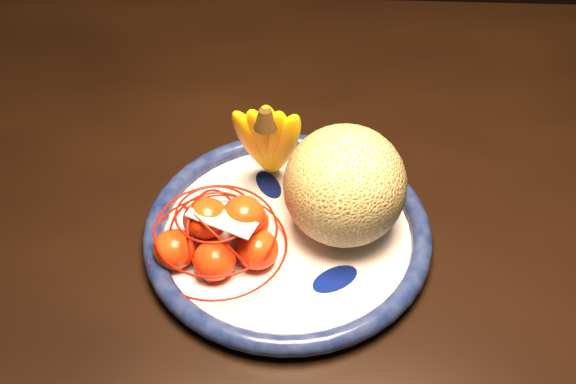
{
  "coord_description": "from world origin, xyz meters",
  "views": [
    {
      "loc": [
        0.23,
        -0.55,
        1.34
      ],
      "look_at": [
        0.21,
        0.01,
        0.77
      ],
      "focal_mm": 45.0,
      "sensor_mm": 36.0,
      "label": 1
    }
  ],
  "objects_px": {
    "dining_table": "(184,208)",
    "mandarin_bag": "(220,234)",
    "cantaloupe": "(345,186)",
    "banana_bunch": "(269,138)",
    "fruit_bowl": "(287,233)"
  },
  "relations": [
    {
      "from": "dining_table",
      "to": "mandarin_bag",
      "type": "relative_size",
      "value": 8.37
    },
    {
      "from": "dining_table",
      "to": "banana_bunch",
      "type": "bearing_deg",
      "value": -18.35
    },
    {
      "from": "fruit_bowl",
      "to": "cantaloupe",
      "type": "height_order",
      "value": "cantaloupe"
    },
    {
      "from": "banana_bunch",
      "to": "mandarin_bag",
      "type": "xyz_separation_m",
      "value": [
        -0.05,
        -0.11,
        -0.05
      ]
    },
    {
      "from": "mandarin_bag",
      "to": "banana_bunch",
      "type": "bearing_deg",
      "value": 65.98
    },
    {
      "from": "dining_table",
      "to": "cantaloupe",
      "type": "relative_size",
      "value": 10.43
    },
    {
      "from": "fruit_bowl",
      "to": "dining_table",
      "type": "bearing_deg",
      "value": 141.9
    },
    {
      "from": "fruit_bowl",
      "to": "banana_bunch",
      "type": "relative_size",
      "value": 2.15
    },
    {
      "from": "dining_table",
      "to": "banana_bunch",
      "type": "height_order",
      "value": "banana_bunch"
    },
    {
      "from": "dining_table",
      "to": "banana_bunch",
      "type": "relative_size",
      "value": 9.26
    },
    {
      "from": "fruit_bowl",
      "to": "mandarin_bag",
      "type": "distance_m",
      "value": 0.08
    },
    {
      "from": "fruit_bowl",
      "to": "banana_bunch",
      "type": "bearing_deg",
      "value": 108.23
    },
    {
      "from": "dining_table",
      "to": "mandarin_bag",
      "type": "bearing_deg",
      "value": -63.4
    },
    {
      "from": "cantaloupe",
      "to": "banana_bunch",
      "type": "height_order",
      "value": "banana_bunch"
    },
    {
      "from": "cantaloupe",
      "to": "banana_bunch",
      "type": "distance_m",
      "value": 0.11
    }
  ]
}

